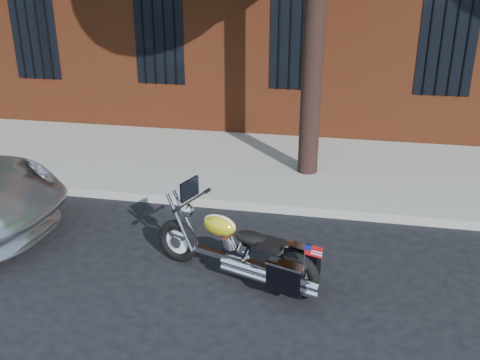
# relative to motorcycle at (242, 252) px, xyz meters

# --- Properties ---
(ground) EXTENTS (120.00, 120.00, 0.00)m
(ground) POSITION_rel_motorcycle_xyz_m (0.01, 0.73, -0.41)
(ground) COLOR black
(ground) RESTS_ON ground
(curb) EXTENTS (40.00, 0.16, 0.15)m
(curb) POSITION_rel_motorcycle_xyz_m (0.01, 2.11, -0.33)
(curb) COLOR gray
(curb) RESTS_ON ground
(sidewalk) EXTENTS (40.00, 3.60, 0.15)m
(sidewalk) POSITION_rel_motorcycle_xyz_m (0.01, 3.99, -0.33)
(sidewalk) COLOR gray
(sidewalk) RESTS_ON ground
(motorcycle) EXTENTS (2.21, 1.19, 1.21)m
(motorcycle) POSITION_rel_motorcycle_xyz_m (0.00, 0.00, 0.00)
(motorcycle) COLOR black
(motorcycle) RESTS_ON ground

